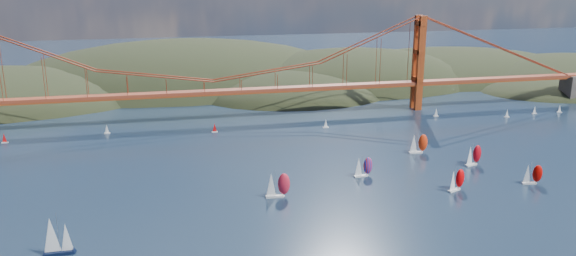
{
  "coord_description": "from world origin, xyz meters",
  "views": [
    {
      "loc": [
        -27.17,
        -121.36,
        78.87
      ],
      "look_at": [
        21.12,
        90.0,
        18.52
      ],
      "focal_mm": 35.0,
      "sensor_mm": 36.0,
      "label": 1
    }
  ],
  "objects_px": {
    "sloop_navy": "(56,236)",
    "racer_2": "(532,174)",
    "racer_0": "(277,185)",
    "racer_1": "(456,180)",
    "racer_3": "(418,143)",
    "racer_rwb": "(363,167)",
    "racer_4": "(473,155)"
  },
  "relations": [
    {
      "from": "sloop_navy",
      "to": "racer_2",
      "type": "distance_m",
      "value": 170.16
    },
    {
      "from": "racer_0",
      "to": "racer_1",
      "type": "bearing_deg",
      "value": -2.32
    },
    {
      "from": "racer_3",
      "to": "racer_rwb",
      "type": "bearing_deg",
      "value": -144.77
    },
    {
      "from": "sloop_navy",
      "to": "racer_3",
      "type": "relative_size",
      "value": 1.32
    },
    {
      "from": "racer_1",
      "to": "racer_3",
      "type": "height_order",
      "value": "racer_3"
    },
    {
      "from": "racer_4",
      "to": "racer_3",
      "type": "bearing_deg",
      "value": 108.29
    },
    {
      "from": "racer_0",
      "to": "racer_rwb",
      "type": "xyz_separation_m",
      "value": [
        37.73,
        13.38,
        -0.63
      ]
    },
    {
      "from": "racer_1",
      "to": "racer_4",
      "type": "distance_m",
      "value": 32.51
    },
    {
      "from": "racer_1",
      "to": "racer_rwb",
      "type": "relative_size",
      "value": 1.02
    },
    {
      "from": "racer_3",
      "to": "racer_rwb",
      "type": "relative_size",
      "value": 1.1
    },
    {
      "from": "sloop_navy",
      "to": "racer_2",
      "type": "height_order",
      "value": "sloop_navy"
    },
    {
      "from": "sloop_navy",
      "to": "racer_1",
      "type": "bearing_deg",
      "value": 6.04
    },
    {
      "from": "racer_4",
      "to": "racer_2",
      "type": "bearing_deg",
      "value": -86.11
    },
    {
      "from": "sloop_navy",
      "to": "racer_1",
      "type": "xyz_separation_m",
      "value": [
        137.25,
        19.3,
        -1.42
      ]
    },
    {
      "from": "racer_2",
      "to": "racer_3",
      "type": "distance_m",
      "value": 52.11
    },
    {
      "from": "racer_2",
      "to": "racer_rwb",
      "type": "xyz_separation_m",
      "value": [
        -60.54,
        22.25,
        0.1
      ]
    },
    {
      "from": "sloop_navy",
      "to": "racer_4",
      "type": "height_order",
      "value": "sloop_navy"
    },
    {
      "from": "racer_2",
      "to": "racer_4",
      "type": "xyz_separation_m",
      "value": [
        -10.42,
        24.8,
        0.43
      ]
    },
    {
      "from": "racer_4",
      "to": "racer_rwb",
      "type": "xyz_separation_m",
      "value": [
        -50.12,
        -2.55,
        -0.34
      ]
    },
    {
      "from": "racer_4",
      "to": "racer_rwb",
      "type": "height_order",
      "value": "racer_4"
    },
    {
      "from": "racer_rwb",
      "to": "racer_1",
      "type": "bearing_deg",
      "value": -42.46
    },
    {
      "from": "racer_0",
      "to": "racer_4",
      "type": "bearing_deg",
      "value": 15.27
    },
    {
      "from": "racer_1",
      "to": "racer_rwb",
      "type": "height_order",
      "value": "racer_1"
    },
    {
      "from": "racer_3",
      "to": "racer_0",
      "type": "bearing_deg",
      "value": -151.65
    },
    {
      "from": "racer_1",
      "to": "racer_3",
      "type": "bearing_deg",
      "value": 58.72
    },
    {
      "from": "racer_3",
      "to": "racer_2",
      "type": "bearing_deg",
      "value": -58.5
    },
    {
      "from": "racer_2",
      "to": "racer_rwb",
      "type": "height_order",
      "value": "racer_rwb"
    },
    {
      "from": "racer_0",
      "to": "racer_4",
      "type": "distance_m",
      "value": 89.29
    },
    {
      "from": "racer_1",
      "to": "racer_3",
      "type": "relative_size",
      "value": 0.93
    },
    {
      "from": "racer_0",
      "to": "racer_4",
      "type": "relative_size",
      "value": 1.07
    },
    {
      "from": "racer_1",
      "to": "racer_2",
      "type": "relative_size",
      "value": 1.05
    },
    {
      "from": "racer_1",
      "to": "racer_rwb",
      "type": "xyz_separation_m",
      "value": [
        -28.69,
        21.89,
        -0.1
      ]
    }
  ]
}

